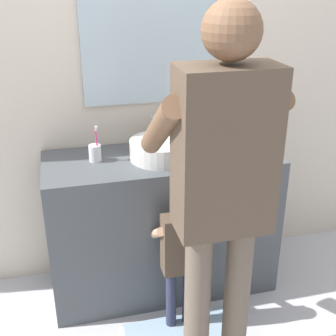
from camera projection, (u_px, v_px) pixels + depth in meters
ground_plane at (174, 312)px, 2.70m from camera, size 14.00×14.00×0.00m
back_wall at (149, 66)px, 2.70m from camera, size 4.40×0.10×2.70m
vanity_cabinet at (162, 223)px, 2.78m from camera, size 1.36×0.54×0.89m
sink_basin at (162, 149)px, 2.56m from camera, size 0.38×0.38×0.11m
faucet at (154, 132)px, 2.75m from camera, size 0.18×0.14×0.18m
toothbrush_cup at (95, 153)px, 2.53m from camera, size 0.07×0.07×0.21m
soap_bottle at (207, 138)px, 2.69m from camera, size 0.06×0.06×0.17m
child_toddler at (180, 251)px, 2.41m from camera, size 0.26×0.26×0.84m
adult_parent at (222, 175)px, 1.93m from camera, size 0.56×0.58×1.80m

